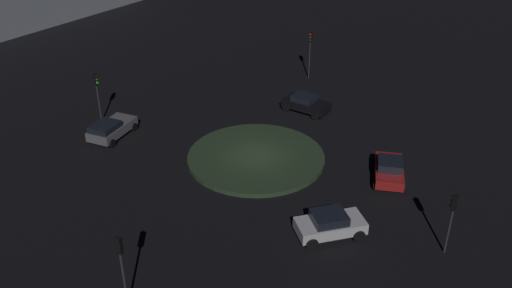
# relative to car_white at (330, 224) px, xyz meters

# --- Properties ---
(ground_plane) EXTENTS (115.40, 115.40, 0.00)m
(ground_plane) POSITION_rel_car_white_xyz_m (6.24, 7.08, -0.81)
(ground_plane) COLOR black
(roundabout_island) EXTENTS (9.63, 9.63, 0.31)m
(roundabout_island) POSITION_rel_car_white_xyz_m (6.24, 7.08, -0.65)
(roundabout_island) COLOR #2D4228
(roundabout_island) RESTS_ON ground_plane
(car_white) EXTENTS (3.76, 4.15, 1.55)m
(car_white) POSITION_rel_car_white_xyz_m (0.00, 0.00, 0.00)
(car_white) COLOR white
(car_white) RESTS_ON ground_plane
(car_black) EXTENTS (2.66, 4.10, 1.42)m
(car_black) POSITION_rel_car_white_xyz_m (14.86, 6.23, -0.06)
(car_black) COLOR black
(car_black) RESTS_ON ground_plane
(car_red) EXTENTS (4.11, 2.65, 1.50)m
(car_red) POSITION_rel_car_white_xyz_m (7.19, -2.00, -0.06)
(car_red) COLOR red
(car_red) RESTS_ON ground_plane
(car_grey) EXTENTS (3.94, 2.15, 1.45)m
(car_grey) POSITION_rel_car_white_xyz_m (5.03, 18.34, -0.04)
(car_grey) COLOR slate
(car_grey) RESTS_ON ground_plane
(traffic_light_east) EXTENTS (0.37, 0.32, 4.44)m
(traffic_light_east) POSITION_rel_car_white_xyz_m (21.87, 8.21, 2.33)
(traffic_light_east) COLOR #2D2D2D
(traffic_light_east) RESTS_ON ground_plane
(traffic_light_south) EXTENTS (0.36, 0.39, 3.77)m
(traffic_light_south) POSITION_rel_car_white_xyz_m (1.03, -6.17, 1.89)
(traffic_light_south) COLOR #2D2D2D
(traffic_light_south) RESTS_ON ground_plane
(traffic_light_north) EXTENTS (0.31, 0.36, 4.10)m
(traffic_light_north) POSITION_rel_car_white_xyz_m (6.90, 20.62, 2.11)
(traffic_light_north) COLOR #2D2D2D
(traffic_light_north) RESTS_ON ground_plane
(traffic_light_west) EXTENTS (0.36, 0.31, 4.22)m
(traffic_light_west) POSITION_rel_car_white_xyz_m (-8.90, 7.48, 2.19)
(traffic_light_west) COLOR #2D2D2D
(traffic_light_west) RESTS_ON ground_plane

